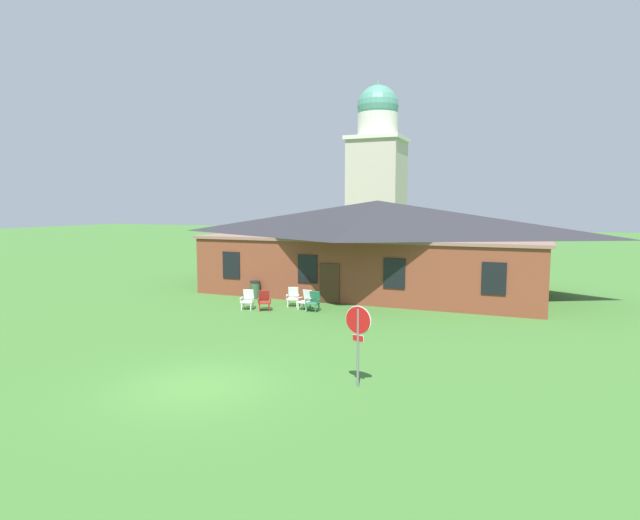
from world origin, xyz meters
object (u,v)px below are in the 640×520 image
lawn_chair_near_door (264,300)px  lawn_chair_right_end (314,301)px  stop_sign (358,330)px  lawn_chair_by_porch (248,299)px  lawn_chair_left_end (293,296)px  trash_bin (255,290)px  lawn_chair_middle (306,299)px

lawn_chair_near_door → lawn_chair_right_end: size_ratio=1.00×
stop_sign → lawn_chair_by_porch: 12.06m
lawn_chair_left_end → trash_bin: (-2.84, 1.13, -0.00)m
lawn_chair_right_end → trash_bin: trash_bin is taller
lawn_chair_by_porch → lawn_chair_left_end: size_ratio=1.00×
stop_sign → trash_bin: bearing=130.8°
lawn_chair_by_porch → lawn_chair_near_door: bearing=5.4°
lawn_chair_middle → lawn_chair_right_end: bearing=-23.3°
lawn_chair_near_door → lawn_chair_left_end: 1.71m
stop_sign → lawn_chair_middle: 11.18m
stop_sign → lawn_chair_near_door: (-7.63, 8.55, -1.14)m
lawn_chair_left_end → lawn_chair_right_end: size_ratio=1.00×
lawn_chair_by_porch → lawn_chair_middle: size_ratio=1.00×
lawn_chair_by_porch → lawn_chair_middle: (2.70, 1.01, 0.00)m
trash_bin → stop_sign: bearing=-49.2°
lawn_chair_near_door → lawn_chair_left_end: same height
stop_sign → lawn_chair_middle: bearing=121.5°
trash_bin → lawn_chair_middle: bearing=-23.7°
lawn_chair_right_end → lawn_chair_left_end: bearing=152.6°
lawn_chair_right_end → trash_bin: 4.70m
lawn_chair_middle → stop_sign: bearing=-58.5°
lawn_chair_near_door → lawn_chair_middle: bearing=26.9°
stop_sign → lawn_chair_near_door: bearing=131.8°
lawn_chair_by_porch → lawn_chair_middle: same height
stop_sign → trash_bin: stop_sign is taller
lawn_chair_by_porch → lawn_chair_left_end: bearing=41.9°
lawn_chair_by_porch → lawn_chair_middle: 2.89m
lawn_chair_left_end → lawn_chair_right_end: same height
lawn_chair_near_door → stop_sign: bearing=-48.2°
lawn_chair_right_end → trash_bin: bearing=156.3°
lawn_chair_middle → trash_bin: bearing=156.3°
lawn_chair_by_porch → lawn_chair_right_end: same height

